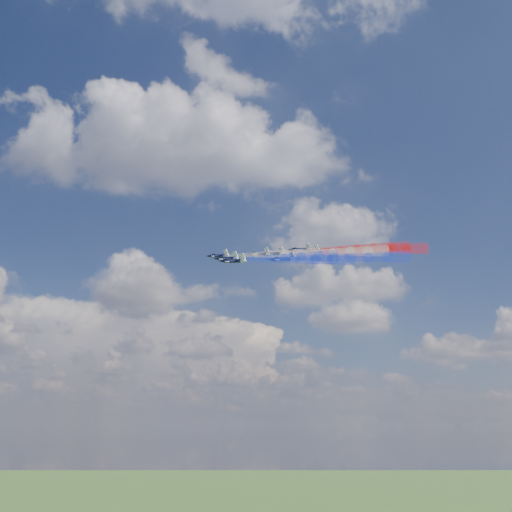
# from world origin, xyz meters

# --- Properties ---
(jet_lead) EXTENTS (13.42, 13.00, 6.92)m
(jet_lead) POSITION_xyz_m (-13.06, 18.06, 130.30)
(jet_lead) COLOR black
(trail_lead) EXTENTS (29.81, 23.02, 9.57)m
(trail_lead) POSITION_xyz_m (4.42, 5.86, 126.99)
(trail_lead) COLOR white
(jet_inner_left) EXTENTS (13.42, 13.00, 6.92)m
(jet_inner_left) POSITION_xyz_m (-9.30, 3.75, 125.01)
(jet_inner_left) COLOR black
(trail_inner_left) EXTENTS (29.81, 23.02, 9.57)m
(trail_inner_left) POSITION_xyz_m (8.19, -8.45, 121.70)
(trail_inner_left) COLOR #1B34E5
(jet_inner_right) EXTENTS (13.42, 13.00, 6.92)m
(jet_inner_right) POSITION_xyz_m (0.78, 16.31, 130.39)
(jet_inner_right) COLOR black
(trail_inner_right) EXTENTS (29.81, 23.02, 9.57)m
(trail_inner_right) POSITION_xyz_m (18.26, 4.11, 127.09)
(trail_inner_right) COLOR red
(jet_outer_left) EXTENTS (13.42, 13.00, 6.92)m
(jet_outer_left) POSITION_xyz_m (-6.68, -7.90, 120.73)
(jet_outer_left) COLOR black
(trail_outer_left) EXTENTS (29.81, 23.02, 9.57)m
(trail_outer_left) POSITION_xyz_m (10.80, -20.10, 117.42)
(trail_outer_left) COLOR #1B34E5
(jet_center_third) EXTENTS (13.42, 13.00, 6.92)m
(jet_center_third) POSITION_xyz_m (5.16, 5.82, 127.20)
(jet_center_third) COLOR black
(trail_center_third) EXTENTS (29.81, 23.02, 9.57)m
(trail_center_third) POSITION_xyz_m (22.65, -6.37, 123.89)
(trail_center_third) COLOR white
(jet_outer_right) EXTENTS (13.42, 13.00, 6.92)m
(jet_outer_right) POSITION_xyz_m (14.88, 18.70, 132.68)
(jet_outer_right) COLOR black
(trail_outer_right) EXTENTS (29.81, 23.02, 9.57)m
(trail_outer_right) POSITION_xyz_m (32.36, 6.51, 129.37)
(trail_outer_right) COLOR red
(jet_rear_left) EXTENTS (13.42, 13.00, 6.92)m
(jet_rear_left) POSITION_xyz_m (7.74, -6.16, 121.77)
(jet_rear_left) COLOR black
(trail_rear_left) EXTENTS (29.81, 23.02, 9.57)m
(trail_rear_left) POSITION_xyz_m (25.22, -18.35, 118.46)
(trail_rear_left) COLOR #1B34E5
(jet_rear_right) EXTENTS (13.42, 13.00, 6.92)m
(jet_rear_right) POSITION_xyz_m (16.20, 5.39, 127.77)
(jet_rear_right) COLOR black
(trail_rear_right) EXTENTS (29.81, 23.02, 9.57)m
(trail_rear_right) POSITION_xyz_m (33.68, -6.80, 124.46)
(trail_rear_right) COLOR red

